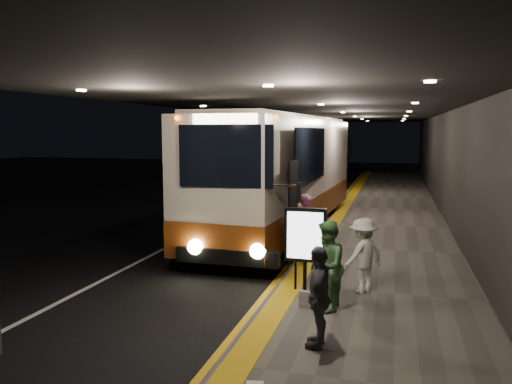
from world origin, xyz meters
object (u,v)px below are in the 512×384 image
Objects in this scene: coach_second at (327,162)px; passenger_boarding at (307,227)px; passenger_waiting_green at (327,266)px; info_sign at (305,237)px; stanchion_post at (296,267)px; passenger_waiting_white at (363,255)px; coach_main at (283,178)px; bag_polka at (306,299)px; passenger_waiting_grey at (319,296)px.

passenger_boarding is (2.02, -19.26, -0.59)m from coach_second.
info_sign is at bearing -144.08° from passenger_waiting_green.
stanchion_post is (0.20, -2.62, -0.39)m from passenger_boarding.
info_sign is (2.48, -22.20, -0.22)m from coach_second.
passenger_waiting_green is at bearing 17.10° from passenger_waiting_white.
passenger_boarding is 1.10× the size of passenger_waiting_white.
stanchion_post is (-1.44, -0.23, -0.30)m from passenger_waiting_white.
passenger_boarding is at bearing 99.05° from info_sign.
passenger_waiting_white is (3.29, -6.86, -0.98)m from coach_main.
bag_polka is 1.12m from stanchion_post.
passenger_waiting_grey is (1.12, -5.39, -0.07)m from passenger_boarding.
passenger_boarding is at bearing 99.38° from bag_polka.
passenger_waiting_grey is 0.89× the size of info_sign.
passenger_boarding reaches higher than passenger_waiting_green.
passenger_waiting_grey is (3.14, -24.65, -0.66)m from coach_second.
bag_polka is at bearing -86.87° from coach_second.
passenger_waiting_green is at bearing -172.30° from passenger_boarding.
coach_second is 5.85× the size of info_sign.
bag_polka is at bearing -105.44° from passenger_waiting_green.
passenger_waiting_white is at bearing 25.09° from info_sign.
passenger_boarding reaches higher than passenger_waiting_white.
passenger_waiting_white reaches higher than bag_polka.
coach_main is 7.44m from stanchion_post.
passenger_boarding is (1.65, -4.47, -0.90)m from coach_main.
passenger_waiting_grey reaches higher than stanchion_post.
passenger_boarding is at bearing -164.51° from passenger_waiting_green.
passenger_waiting_grey is 5.41× the size of bag_polka.
stanchion_post is at bearing 112.04° from bag_polka.
passenger_boarding is at bearing -87.41° from coach_second.
coach_main is at bearing -91.96° from coach_second.
coach_second is 19.38m from passenger_boarding.
passenger_waiting_green is 0.94× the size of info_sign.
coach_main reaches higher than passenger_boarding.
info_sign is at bearing 101.61° from bag_polka.
coach_main is 8.54m from bag_polka.
passenger_waiting_green is 1.73× the size of stanchion_post.
bag_polka is 0.16× the size of info_sign.
bag_polka is (2.62, -22.86, -1.34)m from coach_second.
info_sign is (2.11, -7.41, -0.52)m from coach_main.
passenger_waiting_green reaches higher than stanchion_post.
passenger_waiting_white is (0.61, 1.33, -0.07)m from passenger_waiting_green.
coach_main reaches higher than bag_polka.
passenger_waiting_green is at bearing -177.27° from passenger_waiting_grey.
stanchion_post is (2.22, -21.88, -0.98)m from coach_second.
stanchion_post is at bearing -143.03° from passenger_waiting_green.
stanchion_post is at bearing -162.11° from passenger_waiting_grey.
passenger_boarding is 3.86m from passenger_waiting_green.
passenger_boarding is 1.75× the size of stanchion_post.
passenger_waiting_white is 0.87× the size of info_sign.
info_sign is at bearing -70.88° from coach_main.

